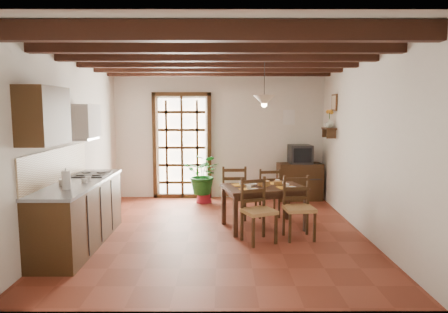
{
  "coord_description": "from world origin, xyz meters",
  "views": [
    {
      "loc": [
        0.08,
        -6.12,
        1.93
      ],
      "look_at": [
        0.1,
        0.4,
        1.15
      ],
      "focal_mm": 32.0,
      "sensor_mm": 36.0,
      "label": 1
    }
  ],
  "objects_px": {
    "chair_near_right": "(299,219)",
    "crt_tv": "(300,154)",
    "chair_near_left": "(258,222)",
    "chair_far_right": "(267,201)",
    "dining_table": "(264,192)",
    "pendant_lamp": "(264,100)",
    "potted_plant": "(204,175)",
    "kitchen_counter": "(79,212)",
    "chair_far_left": "(234,202)",
    "sideboard": "(300,182)"
  },
  "relations": [
    {
      "from": "chair_near_right",
      "to": "crt_tv",
      "type": "bearing_deg",
      "value": 72.82
    },
    {
      "from": "chair_near_left",
      "to": "chair_far_right",
      "type": "xyz_separation_m",
      "value": [
        0.29,
        1.41,
        -0.01
      ]
    },
    {
      "from": "dining_table",
      "to": "pendant_lamp",
      "type": "xyz_separation_m",
      "value": [
        0.0,
        0.1,
        1.48
      ]
    },
    {
      "from": "chair_near_left",
      "to": "potted_plant",
      "type": "distance_m",
      "value": 2.63
    },
    {
      "from": "chair_near_left",
      "to": "chair_far_right",
      "type": "height_order",
      "value": "chair_near_left"
    },
    {
      "from": "chair_near_left",
      "to": "pendant_lamp",
      "type": "height_order",
      "value": "pendant_lamp"
    },
    {
      "from": "chair_far_right",
      "to": "pendant_lamp",
      "type": "distance_m",
      "value": 1.9
    },
    {
      "from": "chair_far_right",
      "to": "pendant_lamp",
      "type": "xyz_separation_m",
      "value": [
        -0.14,
        -0.6,
        1.8
      ]
    },
    {
      "from": "kitchen_counter",
      "to": "chair_near_left",
      "type": "distance_m",
      "value": 2.56
    },
    {
      "from": "chair_far_left",
      "to": "potted_plant",
      "type": "bearing_deg",
      "value": -65.72
    },
    {
      "from": "kitchen_counter",
      "to": "chair_far_left",
      "type": "xyz_separation_m",
      "value": [
        2.23,
        1.36,
        -0.18
      ]
    },
    {
      "from": "chair_far_right",
      "to": "potted_plant",
      "type": "height_order",
      "value": "potted_plant"
    },
    {
      "from": "chair_near_right",
      "to": "pendant_lamp",
      "type": "distance_m",
      "value": 1.96
    },
    {
      "from": "crt_tv",
      "to": "chair_far_right",
      "type": "bearing_deg",
      "value": -125.58
    },
    {
      "from": "kitchen_counter",
      "to": "crt_tv",
      "type": "xyz_separation_m",
      "value": [
        3.67,
        2.82,
        0.5
      ]
    },
    {
      "from": "chair_far_left",
      "to": "sideboard",
      "type": "bearing_deg",
      "value": -136.24
    },
    {
      "from": "kitchen_counter",
      "to": "chair_near_right",
      "type": "distance_m",
      "value": 3.18
    },
    {
      "from": "potted_plant",
      "to": "chair_near_left",
      "type": "bearing_deg",
      "value": -69.67
    },
    {
      "from": "kitchen_counter",
      "to": "dining_table",
      "type": "xyz_separation_m",
      "value": [
        2.7,
        0.82,
        0.13
      ]
    },
    {
      "from": "chair_near_right",
      "to": "chair_far_left",
      "type": "bearing_deg",
      "value": 124.66
    },
    {
      "from": "chair_near_left",
      "to": "crt_tv",
      "type": "relative_size",
      "value": 1.93
    },
    {
      "from": "chair_far_left",
      "to": "dining_table",
      "type": "bearing_deg",
      "value": 129.08
    },
    {
      "from": "sideboard",
      "to": "potted_plant",
      "type": "xyz_separation_m",
      "value": [
        -2.03,
        -0.26,
        0.18
      ]
    },
    {
      "from": "chair_far_right",
      "to": "kitchen_counter",
      "type": "bearing_deg",
      "value": 20.45
    },
    {
      "from": "chair_near_right",
      "to": "sideboard",
      "type": "xyz_separation_m",
      "value": [
        0.5,
        2.55,
        0.1
      ]
    },
    {
      "from": "chair_near_left",
      "to": "chair_far_right",
      "type": "relative_size",
      "value": 1.05
    },
    {
      "from": "dining_table",
      "to": "sideboard",
      "type": "relative_size",
      "value": 1.54
    },
    {
      "from": "kitchen_counter",
      "to": "sideboard",
      "type": "relative_size",
      "value": 2.43
    },
    {
      "from": "kitchen_counter",
      "to": "chair_near_left",
      "type": "height_order",
      "value": "kitchen_counter"
    },
    {
      "from": "dining_table",
      "to": "chair_near_right",
      "type": "relative_size",
      "value": 1.54
    },
    {
      "from": "chair_near_left",
      "to": "kitchen_counter",
      "type": "bearing_deg",
      "value": 157.99
    },
    {
      "from": "chair_far_left",
      "to": "chair_far_right",
      "type": "relative_size",
      "value": 1.07
    },
    {
      "from": "chair_far_right",
      "to": "potted_plant",
      "type": "distance_m",
      "value": 1.62
    },
    {
      "from": "chair_near_right",
      "to": "chair_near_left",
      "type": "bearing_deg",
      "value": -171.64
    },
    {
      "from": "chair_near_right",
      "to": "chair_far_right",
      "type": "bearing_deg",
      "value": 98.53
    },
    {
      "from": "dining_table",
      "to": "pendant_lamp",
      "type": "distance_m",
      "value": 1.48
    },
    {
      "from": "potted_plant",
      "to": "kitchen_counter",
      "type": "bearing_deg",
      "value": -122.63
    },
    {
      "from": "kitchen_counter",
      "to": "sideboard",
      "type": "height_order",
      "value": "kitchen_counter"
    },
    {
      "from": "chair_far_right",
      "to": "pendant_lamp",
      "type": "relative_size",
      "value": 1.05
    },
    {
      "from": "potted_plant",
      "to": "pendant_lamp",
      "type": "xyz_separation_m",
      "value": [
        1.06,
        -1.65,
        1.51
      ]
    },
    {
      "from": "chair_far_left",
      "to": "pendant_lamp",
      "type": "height_order",
      "value": "pendant_lamp"
    },
    {
      "from": "crt_tv",
      "to": "pendant_lamp",
      "type": "distance_m",
      "value": 2.4
    },
    {
      "from": "chair_near_right",
      "to": "crt_tv",
      "type": "relative_size",
      "value": 1.92
    },
    {
      "from": "potted_plant",
      "to": "crt_tv",
      "type": "bearing_deg",
      "value": 7.16
    },
    {
      "from": "kitchen_counter",
      "to": "potted_plant",
      "type": "bearing_deg",
      "value": 57.37
    },
    {
      "from": "chair_near_left",
      "to": "chair_near_right",
      "type": "xyz_separation_m",
      "value": [
        0.62,
        0.16,
        -0.0
      ]
    },
    {
      "from": "chair_near_right",
      "to": "sideboard",
      "type": "height_order",
      "value": "chair_near_right"
    },
    {
      "from": "crt_tv",
      "to": "pendant_lamp",
      "type": "bearing_deg",
      "value": -120.13
    },
    {
      "from": "kitchen_counter",
      "to": "chair_far_right",
      "type": "relative_size",
      "value": 2.54
    },
    {
      "from": "chair_far_right",
      "to": "chair_near_right",
      "type": "bearing_deg",
      "value": 96.9
    }
  ]
}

